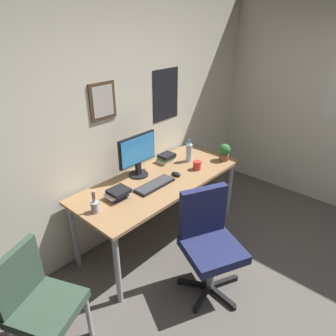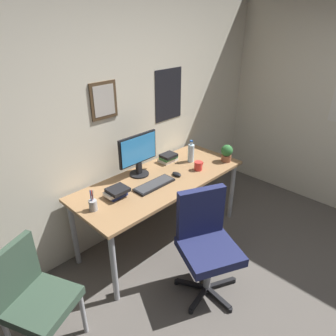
{
  "view_description": "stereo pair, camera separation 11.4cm",
  "coord_description": "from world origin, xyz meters",
  "views": [
    {
      "loc": [
        -1.82,
        -0.18,
        2.24
      ],
      "look_at": [
        0.15,
        1.59,
        0.9
      ],
      "focal_mm": 32.79,
      "sensor_mm": 36.0,
      "label": 1
    },
    {
      "loc": [
        -1.74,
        -0.26,
        2.24
      ],
      "look_at": [
        0.15,
        1.59,
        0.9
      ],
      "focal_mm": 32.79,
      "sensor_mm": 36.0,
      "label": 2
    }
  ],
  "objects": [
    {
      "name": "computer_mouse",
      "position": [
        0.29,
        1.62,
        0.77
      ],
      "size": [
        0.06,
        0.11,
        0.04
      ],
      "color": "black",
      "rests_on": "desk"
    },
    {
      "name": "office_chair",
      "position": [
        -0.06,
        0.94,
        0.53
      ],
      "size": [
        0.61,
        0.61,
        0.95
      ],
      "color": "#1E234C",
      "rests_on": "ground_plane"
    },
    {
      "name": "book_stack_right",
      "position": [
        0.48,
        1.92,
        0.79
      ],
      "size": [
        0.2,
        0.16,
        0.09
      ],
      "color": "silver",
      "rests_on": "desk"
    },
    {
      "name": "pen_cup",
      "position": [
        -0.65,
        1.7,
        0.8
      ],
      "size": [
        0.07,
        0.07,
        0.2
      ],
      "color": "#9EA0A5",
      "rests_on": "desk"
    },
    {
      "name": "side_chair",
      "position": [
        -1.33,
        1.46,
        0.5
      ],
      "size": [
        0.55,
        0.55,
        0.88
      ],
      "color": "#334738",
      "rests_on": "ground_plane"
    },
    {
      "name": "wall_back",
      "position": [
        0.0,
        2.15,
        1.3
      ],
      "size": [
        4.4,
        0.1,
        2.6
      ],
      "color": "beige",
      "rests_on": "ground_plane"
    },
    {
      "name": "desk",
      "position": [
        0.15,
        1.69,
        0.68
      ],
      "size": [
        1.83,
        0.75,
        0.75
      ],
      "color": "#936D47",
      "rests_on": "ground_plane"
    },
    {
      "name": "potted_plant",
      "position": [
        0.94,
        1.46,
        0.85
      ],
      "size": [
        0.13,
        0.13,
        0.2
      ],
      "color": "brown",
      "rests_on": "desk"
    },
    {
      "name": "water_bottle",
      "position": [
        0.65,
        1.74,
        0.85
      ],
      "size": [
        0.07,
        0.07,
        0.25
      ],
      "color": "silver",
      "rests_on": "desk"
    },
    {
      "name": "book_stack_left",
      "position": [
        -0.38,
        1.73,
        0.8
      ],
      "size": [
        0.2,
        0.17,
        0.09
      ],
      "color": "navy",
      "rests_on": "desk"
    },
    {
      "name": "keyboard",
      "position": [
        -0.01,
        1.63,
        0.76
      ],
      "size": [
        0.43,
        0.15,
        0.03
      ],
      "color": "black",
      "rests_on": "desk"
    },
    {
      "name": "coffee_mug_near",
      "position": [
        0.55,
        1.55,
        0.8
      ],
      "size": [
        0.13,
        0.09,
        0.09
      ],
      "color": "red",
      "rests_on": "desk"
    },
    {
      "name": "monitor",
      "position": [
        0.04,
        1.91,
        0.99
      ],
      "size": [
        0.46,
        0.2,
        0.43
      ],
      "color": "black",
      "rests_on": "desk"
    }
  ]
}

